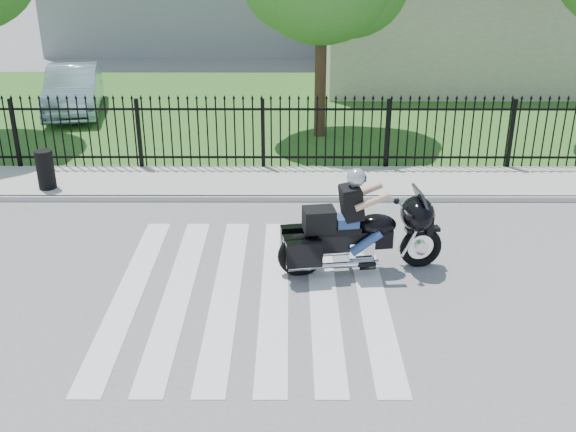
{
  "coord_description": "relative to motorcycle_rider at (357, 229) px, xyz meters",
  "views": [
    {
      "loc": [
        0.65,
        -9.71,
        5.6
      ],
      "look_at": [
        0.62,
        0.88,
        1.0
      ],
      "focal_mm": 42.0,
      "sensor_mm": 36.0,
      "label": 1
    }
  ],
  "objects": [
    {
      "name": "building_low",
      "position": [
        5.19,
        15.21,
        0.96
      ],
      "size": [
        10.0,
        6.0,
        3.5
      ],
      "primitive_type": "cube",
      "color": "beige",
      "rests_on": "ground"
    },
    {
      "name": "grass_strip",
      "position": [
        -1.81,
        11.21,
        -0.78
      ],
      "size": [
        40.0,
        12.0,
        0.02
      ],
      "primitive_type": "cube",
      "color": "#2D6121",
      "rests_on": "ground"
    },
    {
      "name": "ground",
      "position": [
        -1.81,
        -0.79,
        -0.79
      ],
      "size": [
        120.0,
        120.0,
        0.0
      ],
      "primitive_type": "plane",
      "color": "slate",
      "rests_on": "ground"
    },
    {
      "name": "sidewalk",
      "position": [
        -1.81,
        4.21,
        -0.73
      ],
      "size": [
        40.0,
        2.0,
        0.12
      ],
      "primitive_type": "cube",
      "color": "#ADAAA3",
      "rests_on": "ground"
    },
    {
      "name": "iron_fence",
      "position": [
        -1.81,
        5.21,
        0.11
      ],
      "size": [
        26.0,
        0.04,
        1.8
      ],
      "color": "black",
      "rests_on": "ground"
    },
    {
      "name": "litter_bin",
      "position": [
        -6.63,
        3.69,
        -0.23
      ],
      "size": [
        0.49,
        0.49,
        0.88
      ],
      "primitive_type": "cylinder",
      "rotation": [
        0.0,
        0.0,
        -0.3
      ],
      "color": "black",
      "rests_on": "sidewalk"
    },
    {
      "name": "curb",
      "position": [
        -1.81,
        3.21,
        -0.73
      ],
      "size": [
        40.0,
        0.12,
        0.12
      ],
      "primitive_type": "cube",
      "color": "#ADAAA3",
      "rests_on": "ground"
    },
    {
      "name": "parked_car",
      "position": [
        -8.07,
        10.75,
        -0.04
      ],
      "size": [
        2.38,
        4.65,
        1.46
      ],
      "primitive_type": "imported",
      "rotation": [
        0.0,
        0.0,
        0.2
      ],
      "color": "#A5BFCF",
      "rests_on": "grass_strip"
    },
    {
      "name": "motorcycle_rider",
      "position": [
        0.0,
        0.0,
        0.0
      ],
      "size": [
        2.92,
        1.2,
        1.94
      ],
      "rotation": [
        0.0,
        0.0,
        0.15
      ],
      "color": "black",
      "rests_on": "ground"
    },
    {
      "name": "crosswalk",
      "position": [
        -1.81,
        -0.79,
        -0.79
      ],
      "size": [
        5.0,
        5.5,
        0.01
      ],
      "primitive_type": null,
      "color": "silver",
      "rests_on": "ground"
    }
  ]
}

